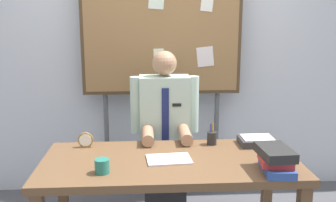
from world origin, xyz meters
TOP-DOWN VIEW (x-y plane):
  - back_wall at (0.00, 1.26)m, footprint 6.40×0.08m
  - desk at (0.00, 0.00)m, footprint 1.68×0.79m
  - person at (0.00, 0.62)m, footprint 0.55×0.56m
  - bulletin_board at (0.00, 1.06)m, footprint 1.42×0.09m
  - book_stack at (0.62, -0.24)m, footprint 0.21×0.31m
  - open_notebook at (-0.01, -0.02)m, footprint 0.30×0.22m
  - desk_clock at (-0.59, 0.28)m, footprint 0.11×0.04m
  - coffee_mug at (-0.42, -0.20)m, footprint 0.09×0.09m
  - pen_holder at (0.33, 0.28)m, footprint 0.07×0.07m
  - paper_tray at (0.66, 0.25)m, footprint 0.26×0.20m

SIDE VIEW (x-z plane):
  - person at x=0.00m, z-range -0.05..1.36m
  - desk at x=0.00m, z-range 0.29..1.04m
  - open_notebook at x=-0.01m, z-range 0.75..0.76m
  - paper_tray at x=0.66m, z-range 0.75..0.81m
  - coffee_mug at x=-0.42m, z-range 0.75..0.84m
  - desk_clock at x=-0.59m, z-range 0.75..0.85m
  - pen_holder at x=0.33m, z-range 0.72..0.88m
  - book_stack at x=0.62m, z-range 0.75..0.90m
  - back_wall at x=0.00m, z-range 0.00..2.70m
  - bulletin_board at x=0.00m, z-range 0.46..2.65m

